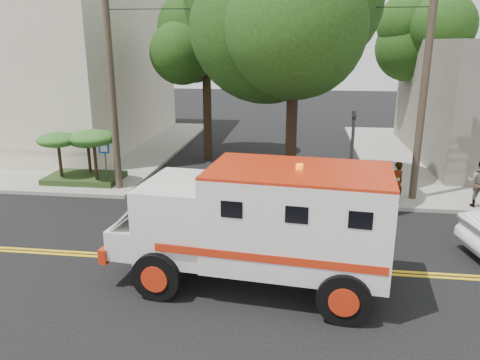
# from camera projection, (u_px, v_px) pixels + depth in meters

# --- Properties ---
(ground) EXTENTS (100.00, 100.00, 0.00)m
(ground) POSITION_uv_depth(u_px,v_px,m) (229.00, 263.00, 13.26)
(ground) COLOR black
(ground) RESTS_ON ground
(sidewalk_nw) EXTENTS (17.00, 17.00, 0.15)m
(sidewalk_nw) POSITION_uv_depth(u_px,v_px,m) (40.00, 146.00, 27.77)
(sidewalk_nw) COLOR gray
(sidewalk_nw) RESTS_ON ground
(building_left) EXTENTS (16.00, 14.00, 10.00)m
(building_left) POSITION_uv_depth(u_px,v_px,m) (12.00, 57.00, 28.00)
(building_left) COLOR beige
(building_left) RESTS_ON sidewalk_nw
(utility_pole_left) EXTENTS (0.28, 0.28, 9.00)m
(utility_pole_left) POSITION_uv_depth(u_px,v_px,m) (111.00, 82.00, 18.39)
(utility_pole_left) COLOR #382D23
(utility_pole_left) RESTS_ON ground
(utility_pole_right) EXTENTS (0.28, 0.28, 9.00)m
(utility_pole_right) POSITION_uv_depth(u_px,v_px,m) (424.00, 85.00, 17.08)
(utility_pole_right) COLOR #382D23
(utility_pole_right) RESTS_ON ground
(tree_main) EXTENTS (6.08, 5.70, 9.85)m
(tree_main) POSITION_uv_depth(u_px,v_px,m) (307.00, 8.00, 16.87)
(tree_main) COLOR black
(tree_main) RESTS_ON ground
(tree_left) EXTENTS (4.48, 4.20, 7.70)m
(tree_left) POSITION_uv_depth(u_px,v_px,m) (212.00, 48.00, 23.17)
(tree_left) COLOR black
(tree_left) RESTS_ON ground
(tree_right) EXTENTS (4.80, 4.50, 8.20)m
(tree_right) POSITION_uv_depth(u_px,v_px,m) (434.00, 40.00, 25.40)
(tree_right) COLOR black
(tree_right) RESTS_ON ground
(traffic_signal) EXTENTS (0.15, 0.18, 3.60)m
(traffic_signal) POSITION_uv_depth(u_px,v_px,m) (352.00, 148.00, 17.47)
(traffic_signal) COLOR #3F3F42
(traffic_signal) RESTS_ON ground
(accessibility_sign) EXTENTS (0.45, 0.10, 2.02)m
(accessibility_sign) POSITION_uv_depth(u_px,v_px,m) (105.00, 158.00, 19.52)
(accessibility_sign) COLOR #3F3F42
(accessibility_sign) RESTS_ON ground
(palm_planter) EXTENTS (3.52, 2.63, 2.36)m
(palm_planter) POSITION_uv_depth(u_px,v_px,m) (81.00, 148.00, 20.03)
(palm_planter) COLOR #1E3314
(palm_planter) RESTS_ON sidewalk_nw
(armored_truck) EXTENTS (7.16, 3.40, 3.16)m
(armored_truck) POSITION_uv_depth(u_px,v_px,m) (261.00, 220.00, 11.58)
(armored_truck) COLOR silver
(armored_truck) RESTS_ON ground
(pedestrian_a) EXTENTS (0.70, 0.62, 1.61)m
(pedestrian_a) POSITION_uv_depth(u_px,v_px,m) (396.00, 183.00, 17.52)
(pedestrian_a) COLOR gray
(pedestrian_a) RESTS_ON sidewalk_ne
(pedestrian_b) EXTENTS (1.12, 1.07, 1.82)m
(pedestrian_b) POSITION_uv_depth(u_px,v_px,m) (480.00, 183.00, 17.12)
(pedestrian_b) COLOR gray
(pedestrian_b) RESTS_ON sidewalk_ne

